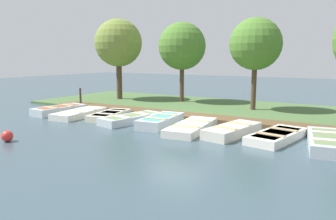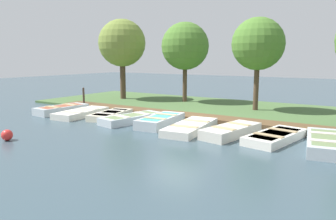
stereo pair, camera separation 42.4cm
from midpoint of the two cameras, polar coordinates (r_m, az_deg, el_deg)
ground_plane at (r=15.09m, az=2.60°, el=-2.44°), size 80.00×80.00×0.00m
shore_bank at (r=19.50m, az=10.02°, el=0.24°), size 8.00×24.00×0.13m
dock_walkway at (r=16.45m, az=5.40°, el=-1.18°), size 1.29×17.99×0.19m
rowboat_0 at (r=18.90m, az=-17.42°, el=0.13°), size 2.95×1.34×0.42m
rowboat_1 at (r=17.64m, az=-14.18°, el=-0.48°), size 3.28×1.58×0.34m
rowboat_2 at (r=16.77m, az=-9.23°, el=-0.82°), size 2.89×1.60×0.33m
rowboat_3 at (r=15.55m, az=-5.55°, el=-1.45°), size 3.33×1.70×0.37m
rowboat_4 at (r=14.69m, az=-0.46°, el=-1.87°), size 2.97×1.43×0.44m
rowboat_5 at (r=13.70m, az=4.85°, el=-2.96°), size 3.55×1.61×0.33m
rowboat_6 at (r=13.04m, az=11.86°, el=-3.55°), size 3.02×1.57×0.41m
rowboat_7 at (r=12.70m, az=19.13°, el=-4.40°), size 3.19×1.73×0.33m
rowboat_8 at (r=12.26m, az=26.56°, el=-5.11°), size 3.27×1.62×0.42m
mooring_post_near at (r=21.31m, az=-13.93°, el=2.29°), size 0.13×0.13×1.17m
buoy at (r=13.34m, az=-25.42°, el=-3.97°), size 0.41×0.41×0.41m
park_tree_far_left at (r=23.50m, az=-7.48°, el=11.43°), size 3.29×3.29×5.69m
park_tree_left at (r=21.74m, az=3.57°, el=11.01°), size 3.10×3.10×5.32m
park_tree_center at (r=18.84m, az=16.03°, el=10.96°), size 2.87×2.87×5.20m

